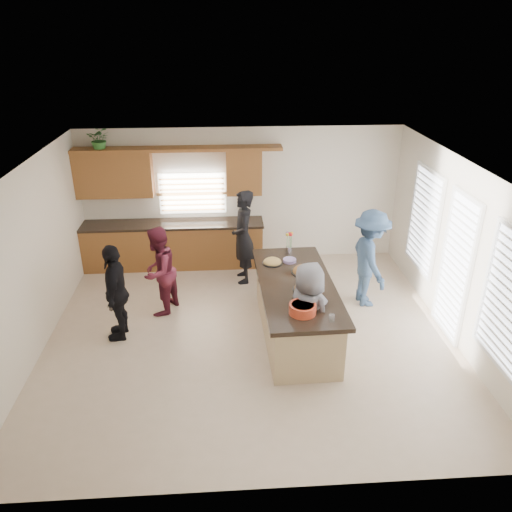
{
  "coord_description": "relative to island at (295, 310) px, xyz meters",
  "views": [
    {
      "loc": [
        -0.35,
        -6.85,
        4.64
      ],
      "look_at": [
        0.14,
        0.57,
        1.15
      ],
      "focal_mm": 35.0,
      "sensor_mm": 36.0,
      "label": 1
    }
  ],
  "objects": [
    {
      "name": "woman_left_front",
      "position": [
        -2.82,
        0.16,
        0.35
      ],
      "size": [
        0.4,
        0.95,
        1.61
      ],
      "primitive_type": "imported",
      "rotation": [
        0.0,
        0.0,
        -1.56
      ],
      "color": "black",
      "rests_on": "ground"
    },
    {
      "name": "woman_right_front",
      "position": [
        0.08,
        -0.65,
        0.34
      ],
      "size": [
        0.88,
        0.92,
        1.59
      ],
      "primitive_type": "imported",
      "rotation": [
        0.0,
        0.0,
        2.25
      ],
      "color": "slate",
      "rests_on": "ground"
    },
    {
      "name": "woman_left_back",
      "position": [
        -0.75,
        1.97,
        0.47
      ],
      "size": [
        0.5,
        0.71,
        1.84
      ],
      "primitive_type": "imported",
      "rotation": [
        0.0,
        0.0,
        -1.48
      ],
      "color": "black",
      "rests_on": "ground"
    },
    {
      "name": "floor",
      "position": [
        -0.74,
        0.04,
        -0.45
      ],
      "size": [
        6.5,
        6.5,
        0.0
      ],
      "primitive_type": "plane",
      "color": "beige",
      "rests_on": "ground"
    },
    {
      "name": "clear_cup",
      "position": [
        0.32,
        -1.11,
        0.54
      ],
      "size": [
        0.08,
        0.08,
        0.09
      ],
      "primitive_type": "cylinder",
      "color": "white",
      "rests_on": "island"
    },
    {
      "name": "room_shell",
      "position": [
        -0.74,
        0.04,
        1.45
      ],
      "size": [
        6.52,
        6.02,
        2.81
      ],
      "color": "silver",
      "rests_on": "ground"
    },
    {
      "name": "island",
      "position": [
        0.0,
        0.0,
        0.0
      ],
      "size": [
        1.22,
        2.73,
        0.95
      ],
      "rotation": [
        0.0,
        0.0,
        0.03
      ],
      "color": "tan",
      "rests_on": "ground"
    },
    {
      "name": "right_wall_glazing",
      "position": [
        2.48,
        -0.09,
        0.89
      ],
      "size": [
        0.06,
        4.0,
        2.25
      ],
      "color": "white",
      "rests_on": "ground"
    },
    {
      "name": "flower_vase",
      "position": [
        0.01,
        1.07,
        0.73
      ],
      "size": [
        0.14,
        0.14,
        0.42
      ],
      "color": "silver",
      "rests_on": "island"
    },
    {
      "name": "platter_mid",
      "position": [
        0.19,
        0.34,
        0.53
      ],
      "size": [
        0.45,
        0.45,
        0.18
      ],
      "color": "black",
      "rests_on": "island"
    },
    {
      "name": "salad_bowl",
      "position": [
        -0.04,
        -0.89,
        0.58
      ],
      "size": [
        0.38,
        0.38,
        0.14
      ],
      "color": "#D64527",
      "rests_on": "island"
    },
    {
      "name": "platter_front",
      "position": [
        0.12,
        -0.24,
        0.52
      ],
      "size": [
        0.41,
        0.41,
        0.17
      ],
      "color": "black",
      "rests_on": "island"
    },
    {
      "name": "potted_plant",
      "position": [
        -3.42,
        2.86,
        2.18
      ],
      "size": [
        0.44,
        0.38,
        0.47
      ],
      "primitive_type": "imported",
      "rotation": [
        0.0,
        0.0,
        0.03
      ],
      "color": "#347830",
      "rests_on": "back_cabinetry"
    },
    {
      "name": "platter_back",
      "position": [
        -0.31,
        0.72,
        0.52
      ],
      "size": [
        0.34,
        0.34,
        0.14
      ],
      "color": "black",
      "rests_on": "island"
    },
    {
      "name": "plate_stack",
      "position": [
        -0.01,
        0.77,
        0.52
      ],
      "size": [
        0.22,
        0.22,
        0.05
      ],
      "primitive_type": "cylinder",
      "color": "#9B80BA",
      "rests_on": "island"
    },
    {
      "name": "back_cabinetry",
      "position": [
        -2.2,
        2.77,
        0.46
      ],
      "size": [
        4.08,
        0.66,
        2.46
      ],
      "color": "brown",
      "rests_on": "ground"
    },
    {
      "name": "woman_right_back",
      "position": [
        1.43,
        0.94,
        0.44
      ],
      "size": [
        0.75,
        1.2,
        1.78
      ],
      "primitive_type": "imported",
      "rotation": [
        0.0,
        0.0,
        1.66
      ],
      "color": "#344F73",
      "rests_on": "ground"
    },
    {
      "name": "woman_left_mid",
      "position": [
        -2.24,
        0.87,
        0.34
      ],
      "size": [
        0.85,
        0.94,
        1.58
      ],
      "primitive_type": "imported",
      "rotation": [
        0.0,
        0.0,
        -1.97
      ],
      "color": "maroon",
      "rests_on": "ground"
    }
  ]
}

